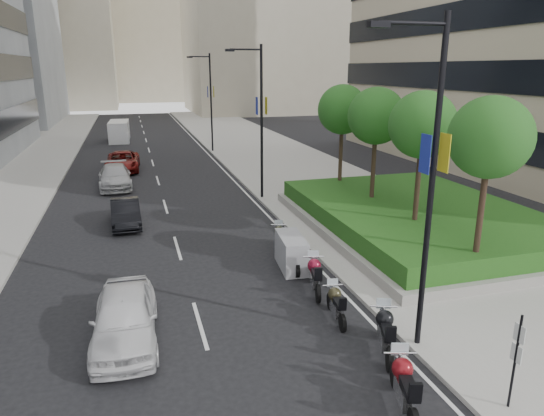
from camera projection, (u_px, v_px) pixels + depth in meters
name	position (u px, v px, depth m)	size (l,w,h in m)	color
ground	(285.00, 396.00, 11.82)	(160.00, 160.00, 0.00)	black
sidewalk_right	(278.00, 160.00, 41.89)	(10.00, 100.00, 0.15)	#9E9B93
sidewalk_left	(10.00, 174.00, 36.24)	(8.00, 100.00, 0.15)	#9E9B93
lane_edge	(218.00, 164.00, 40.48)	(0.12, 100.00, 0.01)	silver
lane_centre	(154.00, 167.00, 39.08)	(0.12, 100.00, 0.01)	silver
building_cream_right	(266.00, 8.00, 86.52)	(28.00, 24.00, 36.00)	#B7AD93
building_cream_left	(42.00, 19.00, 94.47)	(26.00, 24.00, 34.00)	#B7AD93
building_cream_centre	(143.00, 20.00, 117.75)	(30.00, 24.00, 38.00)	#B7AD93
planter	(417.00, 225.00, 23.64)	(10.00, 14.00, 0.40)	gray
hedge	(418.00, 213.00, 23.47)	(9.40, 13.40, 0.80)	#154112
tree_0	(490.00, 138.00, 16.29)	(2.80, 2.80, 6.30)	#332319
tree_1	(423.00, 125.00, 19.98)	(2.80, 2.80, 6.30)	#332319
tree_2	(376.00, 116.00, 23.67)	(2.80, 2.80, 6.30)	#332319
tree_3	(342.00, 110.00, 27.36)	(2.80, 2.80, 6.30)	#332319
lamp_post_0	(428.00, 174.00, 12.46)	(2.34, 0.45, 9.00)	black
lamp_post_1	(259.00, 115.00, 28.13)	(2.34, 0.45, 9.00)	black
lamp_post_2	(209.00, 98.00, 44.73)	(2.34, 0.45, 9.00)	black
parking_sign	(516.00, 357.00, 10.87)	(0.06, 0.32, 2.50)	black
motorcycle_1	(404.00, 386.00, 11.21)	(0.95, 2.29, 1.17)	black
motorcycle_2	(385.00, 332.00, 13.48)	(1.05, 2.22, 1.16)	black
motorcycle_3	(336.00, 304.00, 15.29)	(0.66, 1.99, 0.99)	black
motorcycle_4	(315.00, 275.00, 17.22)	(0.83, 2.25, 1.14)	black
motorcycle_5	(291.00, 252.00, 19.18)	(1.11, 2.36, 1.35)	black
motorcycle_6	(279.00, 238.00, 21.26)	(0.75, 1.99, 1.01)	black
car_a	(125.00, 317.00, 13.98)	(1.82, 4.52, 1.54)	white
car_b	(126.00, 213.00, 24.49)	(1.38, 3.96, 1.31)	black
car_c	(115.00, 176.00, 32.35)	(2.06, 5.06, 1.47)	#B3B4B6
car_d	(123.00, 161.00, 37.59)	(2.46, 5.34, 1.48)	maroon
delivery_van	(119.00, 132.00, 52.60)	(2.21, 5.28, 2.18)	white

